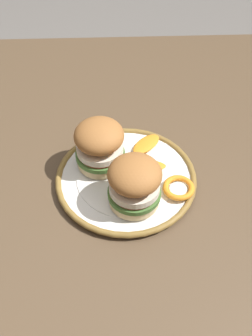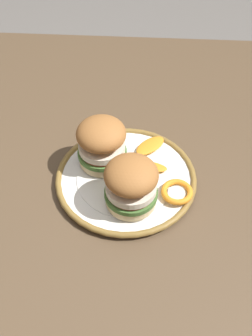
{
  "view_description": "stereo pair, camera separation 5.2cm",
  "coord_description": "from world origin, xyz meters",
  "px_view_note": "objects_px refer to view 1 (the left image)",
  "views": [
    {
      "loc": [
        -0.03,
        -0.55,
        1.34
      ],
      "look_at": [
        -0.01,
        -0.03,
        0.76
      ],
      "focal_mm": 43.53,
      "sensor_mm": 36.0,
      "label": 1
    },
    {
      "loc": [
        0.02,
        -0.55,
        1.34
      ],
      "look_at": [
        -0.01,
        -0.03,
        0.76
      ],
      "focal_mm": 43.53,
      "sensor_mm": 36.0,
      "label": 2
    }
  ],
  "objects_px": {
    "dining_table": "(131,194)",
    "dinner_plate": "(126,178)",
    "sandwich_half_left": "(134,183)",
    "sandwich_half_right": "(100,144)"
  },
  "relations": [
    {
      "from": "dinner_plate",
      "to": "sandwich_half_right",
      "type": "xyz_separation_m",
      "value": [
        -0.05,
        0.04,
        0.06
      ]
    },
    {
      "from": "dining_table",
      "to": "dinner_plate",
      "type": "xyz_separation_m",
      "value": [
        -0.01,
        -0.03,
        0.09
      ]
    },
    {
      "from": "dining_table",
      "to": "dinner_plate",
      "type": "distance_m",
      "value": 0.1
    },
    {
      "from": "sandwich_half_left",
      "to": "sandwich_half_right",
      "type": "xyz_separation_m",
      "value": [
        -0.06,
        0.1,
        0.0
      ]
    },
    {
      "from": "dinner_plate",
      "to": "sandwich_half_left",
      "type": "bearing_deg",
      "value": -78.74
    },
    {
      "from": "dining_table",
      "to": "sandwich_half_left",
      "type": "height_order",
      "value": "sandwich_half_left"
    },
    {
      "from": "dinner_plate",
      "to": "sandwich_half_right",
      "type": "distance_m",
      "value": 0.09
    },
    {
      "from": "sandwich_half_right",
      "to": "sandwich_half_left",
      "type": "bearing_deg",
      "value": -58.03
    },
    {
      "from": "dinner_plate",
      "to": "sandwich_half_left",
      "type": "xyz_separation_m",
      "value": [
        0.01,
        -0.06,
        0.06
      ]
    },
    {
      "from": "dining_table",
      "to": "dinner_plate",
      "type": "height_order",
      "value": "dinner_plate"
    }
  ]
}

